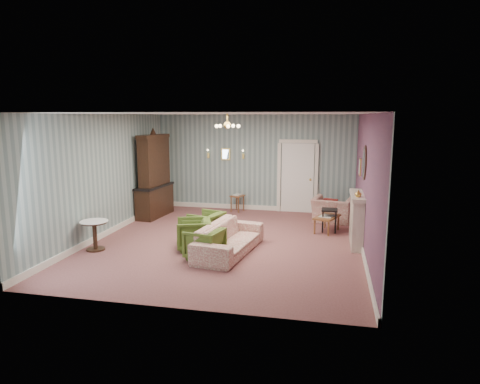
% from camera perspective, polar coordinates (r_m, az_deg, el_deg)
% --- Properties ---
extents(floor, '(7.00, 7.00, 0.00)m').
position_cam_1_polar(floor, '(9.84, -1.64, -6.68)').
color(floor, brown).
rests_on(floor, ground).
extents(ceiling, '(7.00, 7.00, 0.00)m').
position_cam_1_polar(ceiling, '(9.42, -1.73, 10.46)').
color(ceiling, white).
rests_on(ceiling, ground).
extents(wall_back, '(6.00, 0.00, 6.00)m').
position_cam_1_polar(wall_back, '(12.92, 2.00, 3.93)').
color(wall_back, slate).
rests_on(wall_back, ground).
extents(wall_front, '(6.00, 0.00, 6.00)m').
position_cam_1_polar(wall_front, '(6.23, -9.31, -2.94)').
color(wall_front, slate).
rests_on(wall_front, ground).
extents(wall_left, '(0.00, 7.00, 7.00)m').
position_cam_1_polar(wall_left, '(10.63, -17.61, 2.12)').
color(wall_left, slate).
rests_on(wall_left, ground).
extents(wall_right, '(0.00, 7.00, 7.00)m').
position_cam_1_polar(wall_right, '(9.29, 16.62, 1.07)').
color(wall_right, slate).
rests_on(wall_right, ground).
extents(wall_right_floral, '(0.00, 7.00, 7.00)m').
position_cam_1_polar(wall_right_floral, '(9.28, 16.53, 1.07)').
color(wall_right_floral, '#A45264').
rests_on(wall_right_floral, ground).
extents(door, '(1.12, 0.12, 2.16)m').
position_cam_1_polar(door, '(12.77, 7.72, 2.10)').
color(door, white).
rests_on(door, floor).
extents(olive_chair_a, '(0.75, 0.79, 0.69)m').
position_cam_1_polar(olive_chair_a, '(8.65, -4.78, -6.70)').
color(olive_chair_a, '#475E20').
rests_on(olive_chair_a, floor).
extents(olive_chair_b, '(0.86, 0.89, 0.73)m').
position_cam_1_polar(olive_chair_b, '(9.27, -6.24, -5.43)').
color(olive_chair_b, '#475E20').
rests_on(olive_chair_b, floor).
extents(olive_chair_c, '(0.81, 0.84, 0.71)m').
position_cam_1_polar(olive_chair_c, '(10.05, -4.50, -4.26)').
color(olive_chair_c, '#475E20').
rests_on(olive_chair_c, floor).
extents(sofa_chintz, '(0.94, 2.23, 0.85)m').
position_cam_1_polar(sofa_chintz, '(8.96, -1.45, -5.55)').
color(sofa_chintz, brown).
rests_on(sofa_chintz, floor).
extents(wingback_chair, '(1.15, 0.86, 0.90)m').
position_cam_1_polar(wingback_chair, '(11.80, 12.33, -1.80)').
color(wingback_chair, brown).
rests_on(wingback_chair, floor).
extents(dresser, '(0.65, 1.53, 2.48)m').
position_cam_1_polar(dresser, '(12.31, -11.47, 2.45)').
color(dresser, black).
rests_on(dresser, floor).
extents(fireplace, '(0.30, 1.40, 1.16)m').
position_cam_1_polar(fireplace, '(9.83, 15.37, -3.55)').
color(fireplace, beige).
rests_on(fireplace, floor).
extents(mantel_vase, '(0.15, 0.15, 0.15)m').
position_cam_1_polar(mantel_vase, '(9.31, 15.57, -0.21)').
color(mantel_vase, gold).
rests_on(mantel_vase, fireplace).
extents(oval_mirror, '(0.04, 0.76, 0.84)m').
position_cam_1_polar(oval_mirror, '(9.63, 16.32, 3.79)').
color(oval_mirror, white).
rests_on(oval_mirror, wall_right).
extents(framed_print, '(0.04, 0.34, 0.42)m').
position_cam_1_polar(framed_print, '(10.99, 15.81, 3.25)').
color(framed_print, gold).
rests_on(framed_print, wall_right).
extents(coffee_table, '(0.70, 0.91, 0.41)m').
position_cam_1_polar(coffee_table, '(10.81, 11.55, -4.21)').
color(coffee_table, brown).
rests_on(coffee_table, floor).
extents(side_table_black, '(0.39, 0.39, 0.58)m').
position_cam_1_polar(side_table_black, '(10.81, 11.87, -3.75)').
color(side_table_black, black).
rests_on(side_table_black, floor).
extents(pedestal_table, '(0.77, 0.77, 0.65)m').
position_cam_1_polar(pedestal_table, '(9.68, -18.88, -5.53)').
color(pedestal_table, black).
rests_on(pedestal_table, floor).
extents(nesting_table, '(0.43, 0.49, 0.54)m').
position_cam_1_polar(nesting_table, '(12.85, -0.35, -1.43)').
color(nesting_table, brown).
rests_on(nesting_table, floor).
extents(gilt_mirror_back, '(0.28, 0.06, 0.36)m').
position_cam_1_polar(gilt_mirror_back, '(13.04, -1.94, 5.09)').
color(gilt_mirror_back, gold).
rests_on(gilt_mirror_back, wall_back).
extents(sconce_left, '(0.16, 0.12, 0.30)m').
position_cam_1_polar(sconce_left, '(13.17, -4.29, 5.12)').
color(sconce_left, gold).
rests_on(sconce_left, wall_back).
extents(sconce_right, '(0.16, 0.12, 0.30)m').
position_cam_1_polar(sconce_right, '(12.90, 0.42, 5.04)').
color(sconce_right, gold).
rests_on(sconce_right, wall_back).
extents(chandelier, '(0.56, 0.56, 0.36)m').
position_cam_1_polar(chandelier, '(9.42, -1.72, 8.82)').
color(chandelier, gold).
rests_on(chandelier, ceiling).
extents(burgundy_cushion, '(0.41, 0.28, 0.39)m').
position_cam_1_polar(burgundy_cushion, '(11.65, 12.09, -1.81)').
color(burgundy_cushion, '#5E1A17').
rests_on(burgundy_cushion, wingback_chair).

